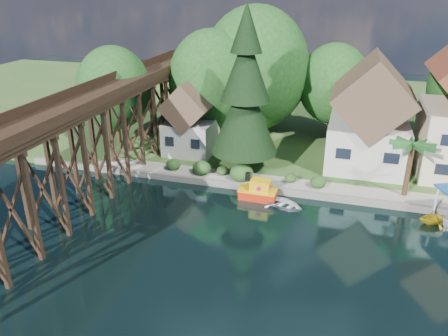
# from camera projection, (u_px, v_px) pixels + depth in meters

# --- Properties ---
(ground) EXTENTS (140.00, 140.00, 0.00)m
(ground) POSITION_uv_depth(u_px,v_px,m) (264.00, 242.00, 32.10)
(ground) COLOR black
(ground) RESTS_ON ground
(bank) EXTENTS (140.00, 52.00, 0.50)m
(bank) POSITION_uv_depth(u_px,v_px,m) (312.00, 114.00, 61.97)
(bank) COLOR #2D5321
(bank) RESTS_ON ground
(seawall) EXTENTS (60.00, 0.40, 0.62)m
(seawall) POSITION_uv_depth(u_px,v_px,m) (327.00, 197.00, 38.00)
(seawall) COLOR slate
(seawall) RESTS_ON ground
(promenade) EXTENTS (50.00, 2.60, 0.06)m
(promenade) POSITION_uv_depth(u_px,v_px,m) (352.00, 191.00, 38.55)
(promenade) COLOR gray
(promenade) RESTS_ON bank
(trestle_bridge) EXTENTS (4.12, 44.18, 9.30)m
(trestle_bridge) POSITION_uv_depth(u_px,v_px,m) (100.00, 132.00, 38.65)
(trestle_bridge) COLOR black
(trestle_bridge) RESTS_ON ground
(house_left) EXTENTS (7.64, 8.64, 11.02)m
(house_left) POSITION_uv_depth(u_px,v_px,m) (369.00, 121.00, 42.37)
(house_left) COLOR beige
(house_left) RESTS_ON bank
(shed) EXTENTS (5.09, 5.40, 7.85)m
(shed) POSITION_uv_depth(u_px,v_px,m) (190.00, 122.00, 46.19)
(shed) COLOR beige
(shed) RESTS_ON bank
(bg_trees) EXTENTS (49.90, 13.30, 10.57)m
(bg_trees) POSITION_uv_depth(u_px,v_px,m) (314.00, 84.00, 47.69)
(bg_trees) COLOR #382314
(bg_trees) RESTS_ON bank
(shrubs) EXTENTS (15.76, 2.47, 1.70)m
(shrubs) POSITION_uv_depth(u_px,v_px,m) (236.00, 171.00, 40.95)
(shrubs) COLOR #1D4017
(shrubs) RESTS_ON bank
(conifer) EXTENTS (6.34, 6.34, 15.60)m
(conifer) POSITION_uv_depth(u_px,v_px,m) (245.00, 95.00, 40.13)
(conifer) COLOR #382314
(conifer) RESTS_ON bank
(palm_tree) EXTENTS (4.21, 4.21, 5.18)m
(palm_tree) POSITION_uv_depth(u_px,v_px,m) (413.00, 147.00, 36.09)
(palm_tree) COLOR #382314
(palm_tree) RESTS_ON bank
(tugboat) EXTENTS (3.34, 1.90, 2.39)m
(tugboat) POSITION_uv_depth(u_px,v_px,m) (258.00, 191.00, 38.17)
(tugboat) COLOR red
(tugboat) RESTS_ON ground
(boat_white_a) EXTENTS (4.20, 3.70, 0.72)m
(boat_white_a) POSITION_uv_depth(u_px,v_px,m) (284.00, 203.00, 36.88)
(boat_white_a) COLOR silver
(boat_white_a) RESTS_ON ground
(boat_yellow) EXTENTS (3.11, 2.95, 1.28)m
(boat_yellow) POSITION_uv_depth(u_px,v_px,m) (434.00, 216.00, 34.24)
(boat_yellow) COLOR gold
(boat_yellow) RESTS_ON ground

